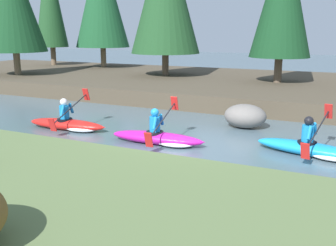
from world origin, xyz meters
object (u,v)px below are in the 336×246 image
Objects in this scene: kayaker_middle at (160,137)px; boulder_midstream at (245,116)px; kayaker_lead at (313,148)px; kayaker_trailing at (69,124)px.

kayaker_middle reaches higher than boulder_midstream.
kayaker_lead is 7.30m from kayaker_trailing.
kayaker_trailing is (-7.28, -0.49, 0.00)m from kayaker_lead.
kayaker_middle is 2.04× the size of boulder_midstream.
kayaker_middle is 3.34m from kayaker_trailing.
kayaker_lead is at bearing 5.88° from kayaker_middle.
kayaker_lead is 4.01m from kayaker_middle.
kayaker_lead is at bearing -1.17° from kayaker_trailing.
kayaker_middle is 3.32m from boulder_midstream.
kayaker_lead is 1.00× the size of kayaker_middle.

